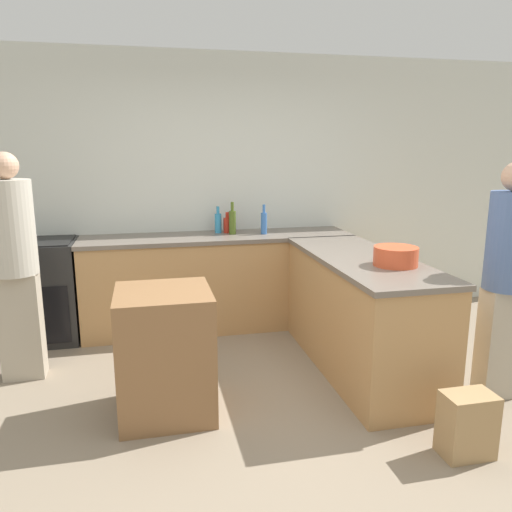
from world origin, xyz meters
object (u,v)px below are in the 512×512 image
object	(u,v)px
range_oven	(40,291)
person_at_peninsula	(507,273)
mixing_bowl	(396,256)
hot_sauce_bottle	(227,225)
olive_oil_bottle	(232,221)
dish_soap_bottle	(218,222)
person_by_range	(14,259)
water_bottle_blue	(264,222)
island_table	(165,353)
paper_bag	(467,425)

from	to	relation	value
range_oven	person_at_peninsula	xyz separation A→B (m)	(3.42, -1.89, 0.45)
mixing_bowl	hot_sauce_bottle	size ratio (longest dim) A/B	1.54
range_oven	olive_oil_bottle	bearing A→B (deg)	0.89
mixing_bowl	dish_soap_bottle	world-z (taller)	dish_soap_bottle
mixing_bowl	person_by_range	bearing A→B (deg)	164.90
hot_sauce_bottle	person_by_range	size ratio (longest dim) A/B	0.12
person_at_peninsula	water_bottle_blue	bearing A→B (deg)	124.75
mixing_bowl	dish_soap_bottle	bearing A→B (deg)	122.10
island_table	person_at_peninsula	xyz separation A→B (m)	(2.35, -0.29, 0.49)
paper_bag	dish_soap_bottle	bearing A→B (deg)	112.25
dish_soap_bottle	hot_sauce_bottle	size ratio (longest dim) A/B	1.28
range_oven	dish_soap_bottle	bearing A→B (deg)	4.61
hot_sauce_bottle	person_by_range	bearing A→B (deg)	-152.42
olive_oil_bottle	person_by_range	bearing A→B (deg)	-155.38
water_bottle_blue	olive_oil_bottle	size ratio (longest dim) A/B	0.92
paper_bag	person_by_range	bearing A→B (deg)	148.77
hot_sauce_bottle	person_by_range	xyz separation A→B (m)	(-1.78, -0.93, -0.07)
hot_sauce_bottle	mixing_bowl	bearing A→B (deg)	-60.07
dish_soap_bottle	mixing_bowl	bearing A→B (deg)	-57.90
island_table	person_at_peninsula	bearing A→B (deg)	-7.10
olive_oil_bottle	person_at_peninsula	xyz separation A→B (m)	(1.60, -1.91, -0.14)
range_oven	mixing_bowl	distance (m)	3.20
island_table	hot_sauce_bottle	distance (m)	1.95
water_bottle_blue	paper_bag	distance (m)	2.67
dish_soap_bottle	olive_oil_bottle	world-z (taller)	olive_oil_bottle
hot_sauce_bottle	person_by_range	world-z (taller)	person_by_range
range_oven	person_by_range	world-z (taller)	person_by_range
person_at_peninsula	olive_oil_bottle	bearing A→B (deg)	129.80
island_table	mixing_bowl	xyz separation A→B (m)	(1.68, 0.05, 0.57)
hot_sauce_bottle	person_at_peninsula	size ratio (longest dim) A/B	0.12
hot_sauce_bottle	person_at_peninsula	distance (m)	2.59
mixing_bowl	paper_bag	bearing A→B (deg)	-89.09
dish_soap_bottle	person_at_peninsula	xyz separation A→B (m)	(1.72, -2.02, -0.12)
olive_oil_bottle	paper_bag	size ratio (longest dim) A/B	0.82
person_by_range	person_at_peninsula	xyz separation A→B (m)	(3.41, -1.08, -0.03)
water_bottle_blue	person_at_peninsula	world-z (taller)	person_at_peninsula
island_table	mixing_bowl	bearing A→B (deg)	1.63
island_table	water_bottle_blue	size ratio (longest dim) A/B	2.95
person_at_peninsula	island_table	bearing A→B (deg)	172.90
dish_soap_bottle	paper_bag	distance (m)	2.95
water_bottle_blue	person_at_peninsula	size ratio (longest dim) A/B	0.17
island_table	dish_soap_bottle	distance (m)	1.94
olive_oil_bottle	paper_bag	bearing A→B (deg)	-69.38
mixing_bowl	water_bottle_blue	xyz separation A→B (m)	(-0.62, 1.52, 0.05)
range_oven	island_table	xyz separation A→B (m)	(1.07, -1.59, -0.04)
range_oven	water_bottle_blue	bearing A→B (deg)	-0.74
person_by_range	mixing_bowl	bearing A→B (deg)	-15.10
dish_soap_bottle	paper_bag	world-z (taller)	dish_soap_bottle
range_oven	paper_bag	world-z (taller)	range_oven
water_bottle_blue	paper_bag	xyz separation A→B (m)	(0.64, -2.45, -0.86)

